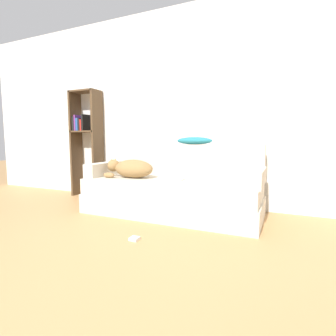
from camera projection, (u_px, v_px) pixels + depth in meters
ground_plane at (34, 304)px, 1.44m from camera, size 20.00×20.00×0.00m
wall_back at (189, 107)px, 3.60m from camera, size 7.72×0.06×2.70m
couch at (171, 197)px, 3.18m from camera, size 2.11×0.86×0.42m
couch_backrest at (182, 160)px, 3.46m from camera, size 2.07×0.15×0.42m
couch_arm_left at (105, 169)px, 3.54m from camera, size 0.15×0.67×0.17m
couch_arm_right at (257, 177)px, 2.74m from camera, size 0.15×0.67×0.17m
dog at (131, 168)px, 3.31m from camera, size 0.65×0.32×0.24m
laptop at (170, 179)px, 3.13m from camera, size 0.34×0.22×0.02m
throw_pillow at (194, 141)px, 3.37m from camera, size 0.47×0.21×0.10m
bookshelf at (86, 136)px, 4.16m from camera, size 0.48×0.26×1.66m
power_adapter at (134, 239)px, 2.36m from camera, size 0.08×0.08×0.03m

